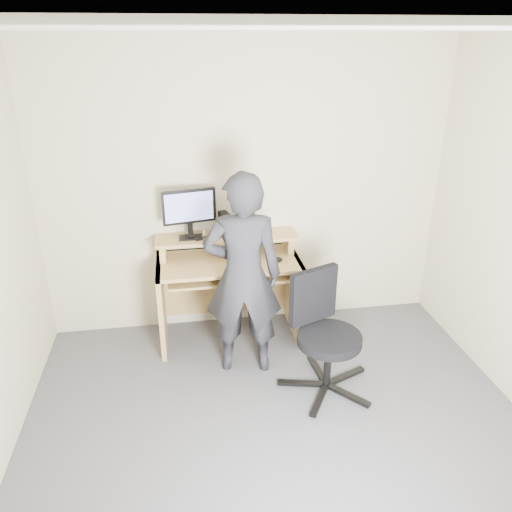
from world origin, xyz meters
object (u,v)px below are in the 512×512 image
object	(u,v)px
desk	(228,277)
monitor	(189,210)
office_chair	(324,329)
person	(243,276)

from	to	relation	value
desk	monitor	xyz separation A→B (m)	(-0.30, 0.06, 0.62)
monitor	office_chair	bearing A→B (deg)	-56.35
desk	office_chair	xyz separation A→B (m)	(0.61, -0.86, -0.05)
monitor	office_chair	distance (m)	1.46
desk	person	xyz separation A→B (m)	(0.06, -0.53, 0.27)
office_chair	person	distance (m)	0.72
desk	person	distance (m)	0.59
monitor	person	size ratio (longest dim) A/B	0.27
person	office_chair	bearing A→B (deg)	156.20
desk	person	size ratio (longest dim) A/B	0.74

